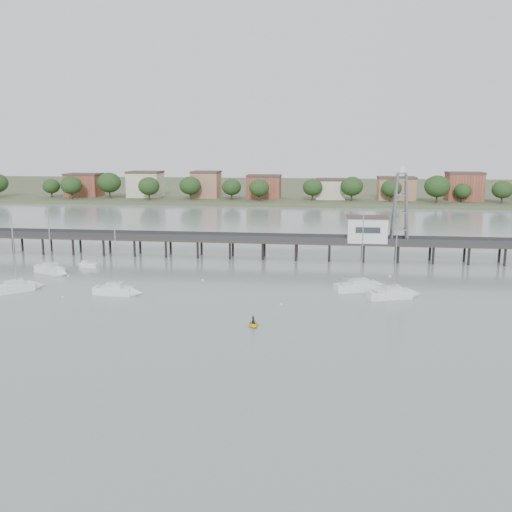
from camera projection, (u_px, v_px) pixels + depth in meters
The scene contains 14 objects.
ground_plane at pixel (174, 362), 63.59m from camera, with size 500.00×500.00×0.00m, color slate.
pier at pixel (247, 240), 121.27m from camera, with size 150.00×5.00×5.50m.
pier_building at pixel (367, 229), 117.70m from camera, with size 8.40×5.40×5.30m.
lattice_tower at pixel (400, 208), 116.06m from camera, with size 3.20×3.20×15.50m.
sailboat_a at pixel (22, 287), 94.57m from camera, with size 7.45×7.36×13.41m.
sailboat_d at pixel (399, 294), 90.14m from camera, with size 8.45×5.02×13.44m.
sailboat_c at pixel (366, 286), 94.85m from camera, with size 8.81×5.48×14.02m.
sailboat_b at pixel (55, 271), 106.60m from camera, with size 7.94×5.44×12.83m.
sailboat_f at pixel (122, 291), 91.83m from camera, with size 7.48×2.39×12.34m.
white_tender at pixel (89, 265), 112.58m from camera, with size 3.73×1.81×1.40m.
yellow_dinghy at pixel (253, 326), 76.19m from camera, with size 1.87×0.54×2.62m, color yellow.
dinghy_occupant at pixel (253, 326), 76.19m from camera, with size 0.46×1.26×0.30m, color black.
mooring_buoys at pixel (247, 290), 94.62m from camera, with size 74.87×24.24×0.39m.
far_shore at pixel (296, 189), 296.62m from camera, with size 500.00×170.00×10.40m.
Camera 1 is at (16.54, -58.50, 23.98)m, focal length 40.00 mm.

